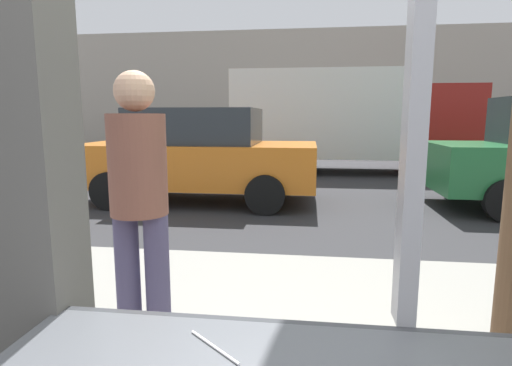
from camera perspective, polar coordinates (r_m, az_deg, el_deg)
ground_plane at (r=9.15m, az=8.95°, el=-0.67°), size 60.00×60.00×0.00m
sidewalk_strip at (r=3.01m, az=12.24°, el=-20.11°), size 16.00×2.80×0.16m
window_wall at (r=1.15m, az=21.76°, el=19.18°), size 2.71×0.20×2.90m
building_facade_far at (r=20.73m, az=8.32°, el=12.51°), size 28.00×1.20×5.60m
loose_straw at (r=1.07m, az=-5.80°, el=-21.57°), size 0.15×0.13×0.01m
parked_car_orange at (r=7.60m, az=-7.87°, el=3.92°), size 4.20×2.03×1.69m
box_truck at (r=11.82m, az=12.39°, el=8.85°), size 6.40×2.44×2.76m
pedestrian at (r=2.41m, az=-15.83°, el=-1.98°), size 0.32×0.32×1.63m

